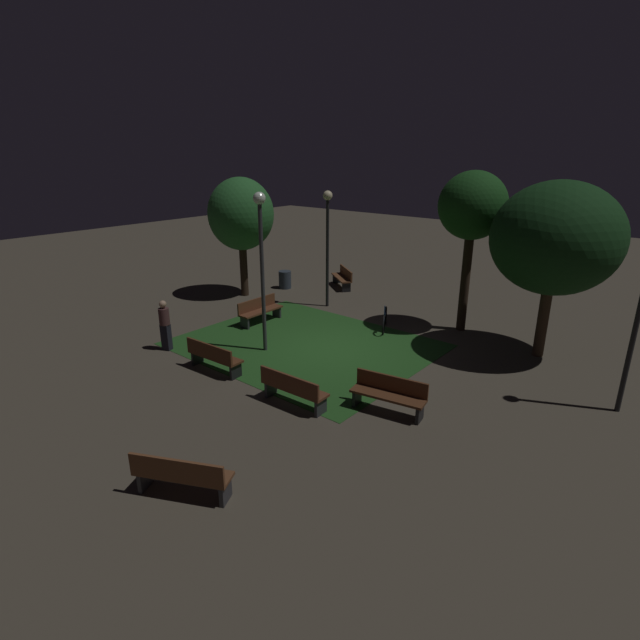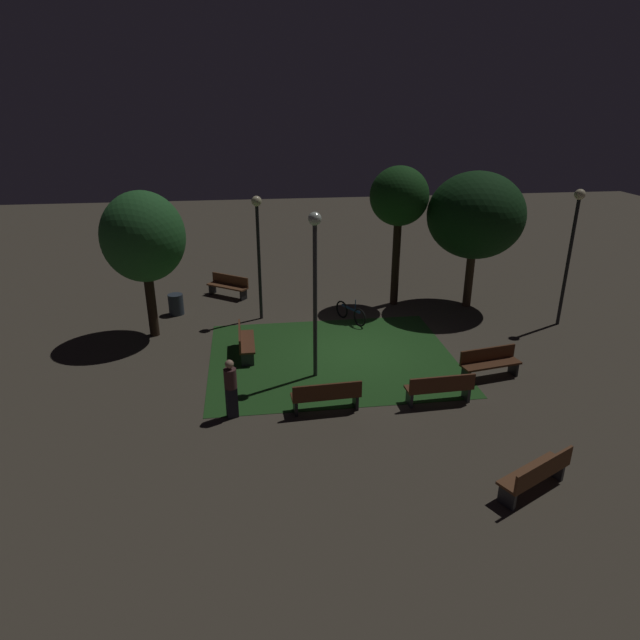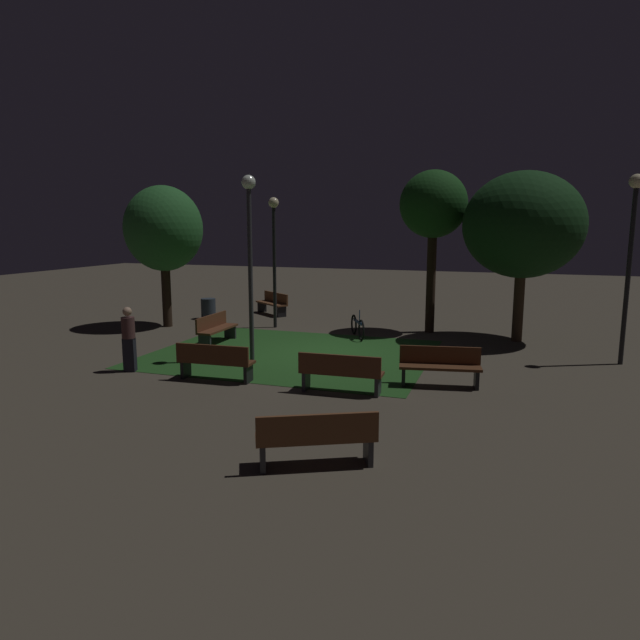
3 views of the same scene
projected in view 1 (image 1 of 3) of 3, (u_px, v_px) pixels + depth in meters
name	position (u px, v px, depth m)	size (l,w,h in m)	color
ground_plane	(332.00, 349.00, 15.41)	(60.00, 60.00, 0.00)	#4C4438
grass_lawn	(305.00, 345.00, 15.74)	(7.62, 6.19, 0.01)	#23511E
bench_back_row	(213.00, 356.00, 13.69)	(1.82, 0.57, 0.88)	#512D19
bench_path_side	(293.00, 388.00, 11.84)	(1.82, 0.56, 0.88)	brown
bench_front_right	(260.00, 310.00, 17.65)	(0.50, 1.80, 0.88)	brown
bench_near_trees	(389.00, 393.00, 11.58)	(1.86, 0.79, 0.88)	#512D19
bench_front_left	(343.00, 277.00, 22.19)	(1.73, 1.46, 0.88)	brown
bench_by_lamp	(181.00, 474.00, 8.69)	(1.82, 1.24, 0.88)	brown
tree_back_left	(472.00, 208.00, 15.72)	(2.20, 2.20, 5.35)	#2D2116
tree_right_canopy	(556.00, 239.00, 13.79)	(3.60, 3.60, 5.18)	#423021
tree_back_right	(241.00, 215.00, 20.01)	(2.70, 2.70, 4.93)	#2D2116
lamp_post_near_wall	(261.00, 247.00, 14.26)	(0.36, 0.36, 4.83)	#333338
lamp_post_plaza_west	(328.00, 229.00, 18.65)	(0.36, 0.36, 4.51)	black
trash_bin	(285.00, 280.00, 22.08)	(0.56, 0.56, 0.79)	#2D3842
bicycle	(385.00, 320.00, 17.03)	(0.86, 1.50, 0.93)	black
pedestrian	(165.00, 324.00, 15.09)	(0.32, 0.32, 1.61)	black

